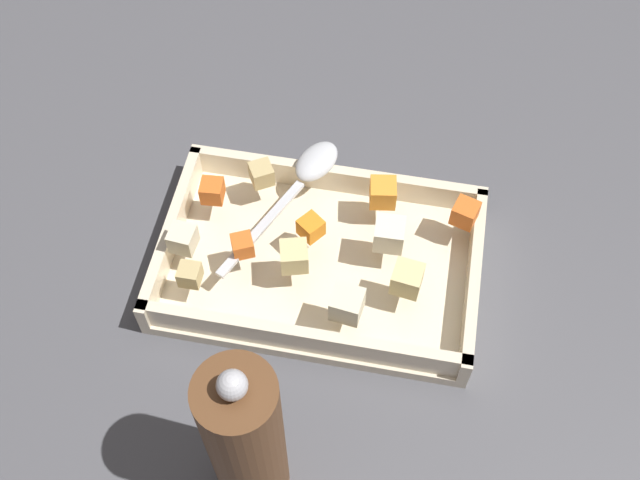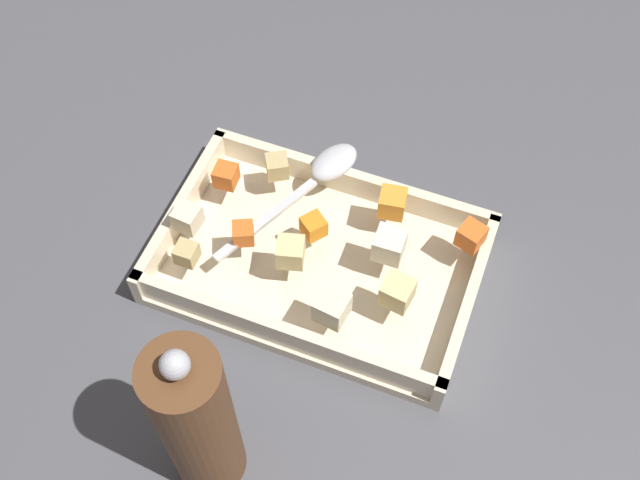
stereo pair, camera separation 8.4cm
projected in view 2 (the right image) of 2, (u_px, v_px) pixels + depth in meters
The scene contains 16 objects.
ground_plane at pixel (328, 274), 0.89m from camera, with size 4.00×4.00×0.00m, color #4C4C51.
baking_dish at pixel (320, 262), 0.88m from camera, with size 0.35×0.23×0.05m.
carrot_chunk_center at pixel (226, 176), 0.89m from camera, with size 0.02×0.02×0.02m, color orange.
carrot_chunk_corner_nw at pixel (471, 236), 0.84m from camera, with size 0.03×0.03×0.03m, color orange.
carrot_chunk_far_right at pixel (314, 226), 0.85m from camera, with size 0.02×0.02×0.02m, color orange.
carrot_chunk_back_center at pixel (392, 203), 0.87m from camera, with size 0.03×0.03×0.03m, color orange.
carrot_chunk_near_left at pixel (243, 233), 0.85m from camera, with size 0.02×0.02×0.02m, color orange.
potato_chunk_mid_right at pixel (332, 307), 0.79m from camera, with size 0.03×0.03×0.03m, color beige.
potato_chunk_front_center at pixel (397, 292), 0.80m from camera, with size 0.03×0.03×0.03m, color #E0CC89.
potato_chunk_corner_se at pixel (187, 253), 0.83m from camera, with size 0.02×0.02×0.02m, color tan.
potato_chunk_heap_side at pixel (277, 166), 0.90m from camera, with size 0.02×0.02×0.02m, color tan.
potato_chunk_heap_top at pixel (187, 218), 0.86m from camera, with size 0.03×0.03×0.03m, color beige.
potato_chunk_near_spoon at pixel (290, 252), 0.83m from camera, with size 0.03×0.03×0.03m, color #E0CC89.
parsnip_chunk_rim_edge at pixel (389, 245), 0.84m from camera, with size 0.03×0.03×0.03m, color silver.
serving_spoon at pixel (326, 169), 0.90m from camera, with size 0.11×0.21×0.02m.
pepper_mill at pixel (197, 422), 0.68m from camera, with size 0.07×0.07×0.25m.
Camera 2 is at (-0.15, 0.42, 0.77)m, focal length 43.69 mm.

